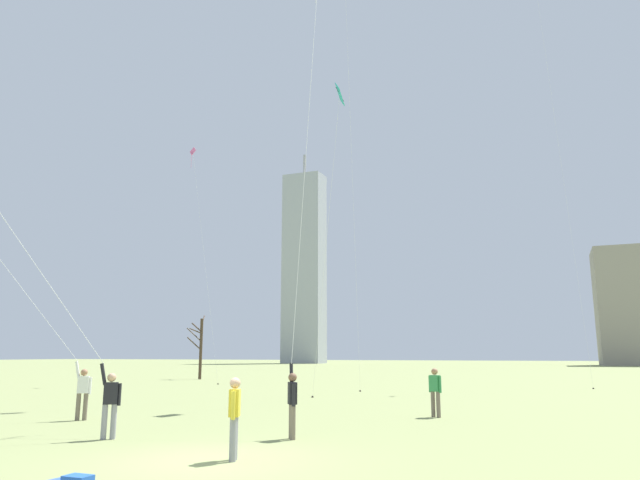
% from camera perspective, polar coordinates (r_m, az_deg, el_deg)
% --- Properties ---
extents(ground_plane, '(400.00, 400.00, 0.00)m').
position_cam_1_polar(ground_plane, '(12.68, -10.71, -20.42)').
color(ground_plane, '#848E56').
extents(kite_flyer_midfield_right_white, '(1.99, 6.76, 18.53)m').
position_cam_1_polar(kite_flyer_midfield_right_white, '(16.20, -2.18, -6.77)').
color(kite_flyer_midfield_right_white, '#726656').
rests_on(kite_flyer_midfield_right_white, ground).
extents(kite_flyer_far_back_green, '(7.44, 3.87, 11.19)m').
position_cam_1_polar(kite_flyer_far_back_green, '(21.44, -25.77, -7.84)').
color(kite_flyer_far_back_green, '#726656').
rests_on(kite_flyer_far_back_green, ground).
extents(kite_flyer_midfield_left_purple, '(10.74, 6.02, 17.41)m').
position_cam_1_polar(kite_flyer_midfield_left_purple, '(17.23, -28.77, 0.50)').
color(kite_flyer_midfield_left_purple, gray).
rests_on(kite_flyer_midfield_left_purple, ground).
extents(bystander_far_off_by_trees, '(0.47, 0.33, 1.62)m').
position_cam_1_polar(bystander_far_off_by_trees, '(20.84, 11.20, -14.17)').
color(bystander_far_off_by_trees, '#726656').
rests_on(bystander_far_off_by_trees, ground).
extents(bystander_watching_nearby, '(0.31, 0.48, 1.62)m').
position_cam_1_polar(bystander_watching_nearby, '(12.44, -8.38, -16.47)').
color(bystander_watching_nearby, gray).
rests_on(bystander_watching_nearby, ground).
extents(distant_kite_drifting_right_red, '(1.59, 3.96, 30.55)m').
position_cam_1_polar(distant_kite_drifting_right_red, '(50.18, 20.72, 19.78)').
color(distant_kite_drifting_right_red, red).
rests_on(distant_kite_drifting_right_red, ground).
extents(distant_kite_drifting_left_pink, '(3.44, 0.33, 18.12)m').
position_cam_1_polar(distant_kite_drifting_left_pink, '(46.25, -12.06, 5.89)').
color(distant_kite_drifting_left_pink, pink).
rests_on(distant_kite_drifting_left_pink, ground).
extents(distant_kite_high_overhead_teal, '(2.85, 3.69, 14.77)m').
position_cam_1_polar(distant_kite_high_overhead_teal, '(28.34, 1.76, 12.11)').
color(distant_kite_high_overhead_teal, teal).
rests_on(distant_kite_high_overhead_teal, ground).
extents(bare_tree_right_of_center, '(1.67, 2.62, 5.53)m').
position_cam_1_polar(bare_tree_right_of_center, '(52.08, -11.65, -10.02)').
color(bare_tree_right_of_center, '#423326').
rests_on(bare_tree_right_of_center, ground).
extents(skyline_short_annex, '(9.61, 5.82, 51.75)m').
position_cam_1_polar(skyline_short_annex, '(142.37, -1.56, -2.62)').
color(skyline_short_annex, '#9EA3AD').
rests_on(skyline_short_annex, ground).
extents(skyline_squat_block, '(10.67, 11.56, 22.48)m').
position_cam_1_polar(skyline_squat_block, '(128.07, 27.76, -5.76)').
color(skyline_squat_block, gray).
rests_on(skyline_squat_block, ground).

